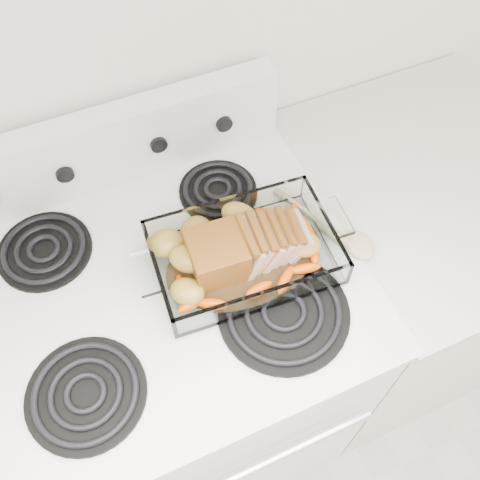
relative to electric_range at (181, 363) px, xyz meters
name	(u,v)px	position (x,y,z in m)	size (l,w,h in m)	color
electric_range	(181,363)	(0.00, 0.00, 0.00)	(0.78, 0.70, 1.12)	silver
counter_right	(392,278)	(0.66, 0.00, -0.02)	(0.58, 0.68, 0.93)	silver
baking_dish	(244,256)	(0.17, -0.03, 0.48)	(0.35, 0.23, 0.07)	white
pork_roast	(237,251)	(0.15, -0.03, 0.51)	(0.24, 0.10, 0.08)	brown
roast_vegetables	(234,238)	(0.16, 0.01, 0.49)	(0.38, 0.21, 0.05)	#D33C00
wooden_spoon	(338,232)	(0.37, -0.05, 0.46)	(0.13, 0.24, 0.02)	#C1B594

